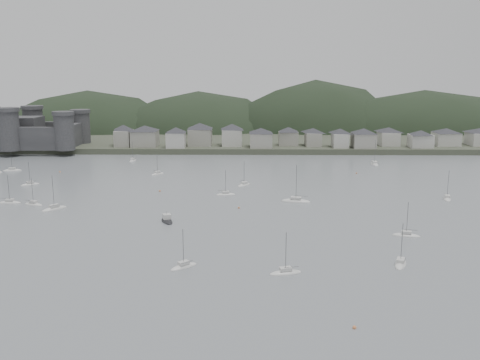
{
  "coord_description": "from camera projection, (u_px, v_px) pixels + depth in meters",
  "views": [
    {
      "loc": [
        2.34,
        -103.95,
        42.74
      ],
      "look_at": [
        0.0,
        75.0,
        6.0
      ],
      "focal_mm": 39.44,
      "sensor_mm": 36.0,
      "label": 1
    }
  ],
  "objects": [
    {
      "name": "moored_fleet",
      "position": [
        122.0,
        210.0,
        165.36
      ],
      "size": [
        263.05,
        177.78,
        13.58
      ],
      "color": "silver",
      "rests_on": "ground"
    },
    {
      "name": "mooring_buoys",
      "position": [
        238.0,
        203.0,
        174.87
      ],
      "size": [
        180.22,
        141.84,
        0.7
      ],
      "color": "#CF7745",
      "rests_on": "ground"
    },
    {
      "name": "sailboat_lead",
      "position": [
        375.0,
        164.0,
        248.03
      ],
      "size": [
        3.08,
        9.17,
        12.46
      ],
      "rotation": [
        0.0,
        0.0,
        3.12
      ],
      "color": "silver",
      "rests_on": "ground"
    },
    {
      "name": "castle",
      "position": [
        22.0,
        132.0,
        285.89
      ],
      "size": [
        66.0,
        43.0,
        20.0
      ],
      "color": "#333336",
      "rests_on": "far_shore_land"
    },
    {
      "name": "motor_launch_far",
      "position": [
        167.0,
        221.0,
        153.42
      ],
      "size": [
        5.39,
        8.1,
        3.83
      ],
      "rotation": [
        0.0,
        0.0,
        3.52
      ],
      "color": "black",
      "rests_on": "ground"
    },
    {
      "name": "forested_ridge",
      "position": [
        250.0,
        149.0,
        376.53
      ],
      "size": [
        851.55,
        103.94,
        102.57
      ],
      "color": "black",
      "rests_on": "ground"
    },
    {
      "name": "waterfront_town",
      "position": [
        335.0,
        136.0,
        287.64
      ],
      "size": [
        451.48,
        28.46,
        12.92
      ],
      "color": "gray",
      "rests_on": "far_shore_land"
    },
    {
      "name": "ground",
      "position": [
        235.0,
        280.0,
        110.44
      ],
      "size": [
        900.0,
        900.0,
        0.0
      ],
      "primitive_type": "plane",
      "color": "slate",
      "rests_on": "ground"
    },
    {
      "name": "far_shore_land",
      "position": [
        244.0,
        128.0,
        399.09
      ],
      "size": [
        900.0,
        250.0,
        3.0
      ],
      "primitive_type": "cube",
      "color": "#383D2D",
      "rests_on": "ground"
    }
  ]
}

